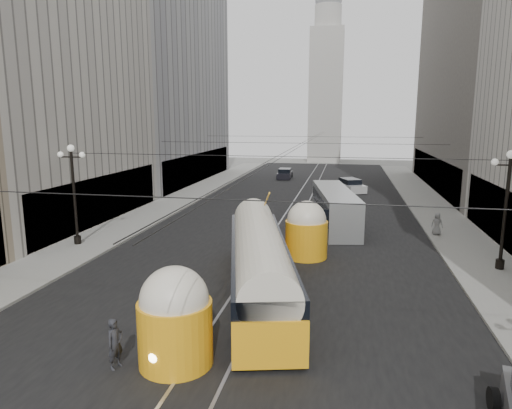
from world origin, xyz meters
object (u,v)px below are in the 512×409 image
at_px(pedestrian_crossing_a, 115,344).
at_px(pedestrian_sidewalk_right, 437,224).
at_px(streetcar, 259,261).
at_px(city_bus, 335,206).

bearing_deg(pedestrian_crossing_a, pedestrian_sidewalk_right, -15.72).
height_order(streetcar, pedestrian_sidewalk_right, streetcar).
distance_m(pedestrian_crossing_a, pedestrian_sidewalk_right, 24.12).
xyz_separation_m(city_bus, pedestrian_sidewalk_right, (7.08, -1.92, -0.59)).
xyz_separation_m(streetcar, pedestrian_crossing_a, (-3.46, -7.05, -0.83)).
distance_m(city_bus, pedestrian_sidewalk_right, 7.36).
height_order(city_bus, pedestrian_crossing_a, city_bus).
height_order(streetcar, city_bus, streetcar).
height_order(pedestrian_crossing_a, pedestrian_sidewalk_right, pedestrian_crossing_a).
relative_size(streetcar, city_bus, 1.36).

